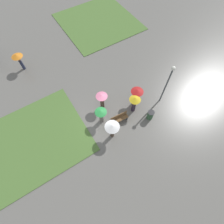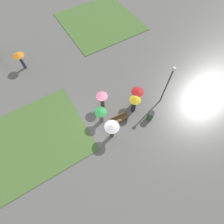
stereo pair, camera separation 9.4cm
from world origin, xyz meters
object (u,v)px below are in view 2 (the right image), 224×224
Objects in this scene: crowd_person_red at (137,95)px; crowd_person_green at (101,114)px; crowd_person_pink at (102,99)px; park_bench at (119,118)px; trash_bin at (150,115)px; lamp_post at (169,81)px; crowd_person_yellow at (135,102)px; crowd_person_white at (112,128)px; lone_walker_far_path at (19,57)px.

crowd_person_red reaches higher than crowd_person_green.
crowd_person_red is 2.98m from crowd_person_pink.
park_bench is 1.61× the size of trash_bin.
crowd_person_yellow is at bearing 169.99° from lamp_post.
park_bench is 2.19m from crowd_person_pink.
trash_bin is at bearing -154.72° from lamp_post.
park_bench is at bearing 176.68° from lamp_post.
lamp_post is 2.19× the size of crowd_person_white.
crowd_person_green is 1.64m from crowd_person_white.
park_bench is 1.88m from crowd_person_yellow.
park_bench is 4.92m from lamp_post.
crowd_person_red reaches higher than park_bench.
lamp_post reaches higher than crowd_person_white.
lone_walker_far_path is at bearing 171.63° from crowd_person_red.
crowd_person_pink reaches higher than park_bench.
crowd_person_green is 0.95× the size of lone_walker_far_path.
trash_bin is at bearing -174.53° from crowd_person_white.
park_bench is at bearing 153.77° from trash_bin.
trash_bin is 13.56m from lone_walker_far_path.
crowd_person_yellow is (-2.70, 0.48, -1.42)m from lamp_post.
lamp_post is 2.26× the size of crowd_person_red.
crowd_person_green is at bearing 151.84° from trash_bin.
trash_bin is 4.21m from crowd_person_green.
trash_bin is (-1.95, -0.92, -2.29)m from lamp_post.
crowd_person_yellow is 2.96m from crowd_person_green.
lamp_post is at bearing -163.20° from crowd_person_white.
crowd_person_white reaches higher than crowd_person_pink.
crowd_person_white reaches higher than crowd_person_green.
trash_bin is 0.52× the size of lone_walker_far_path.
lamp_post is 2.22× the size of crowd_person_yellow.
lamp_post is at bearing 1.22° from park_bench.
crowd_person_pink reaches higher than lone_walker_far_path.
crowd_person_pink is (-2.86, 3.14, 0.80)m from trash_bin.
crowd_person_red is 1.02× the size of crowd_person_pink.
lamp_post is 4.47× the size of trash_bin.
crowd_person_white is at bearing -123.97° from lone_walker_far_path.
park_bench is at bearing 47.68° from crowd_person_pink.
crowd_person_red reaches higher than trash_bin.
crowd_person_green is 1.43m from crowd_person_pink.
trash_bin is at bearing -46.70° from crowd_person_green.
lamp_post is at bearing -100.93° from lone_walker_far_path.
crowd_person_green is 0.90× the size of crowd_person_white.
crowd_person_white is (-3.61, 0.34, 1.03)m from trash_bin.
lone_walker_far_path is at bearing 120.27° from park_bench.
crowd_person_white is at bearing -141.32° from park_bench.
park_bench is 0.79× the size of crowd_person_white.
crowd_person_red is at bearing 94.05° from trash_bin.
crowd_person_green is (-2.90, 0.55, -0.13)m from crowd_person_yellow.
trash_bin is at bearing -109.75° from lone_walker_far_path.
lone_walker_far_path is (-9.26, 10.46, -1.34)m from lamp_post.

